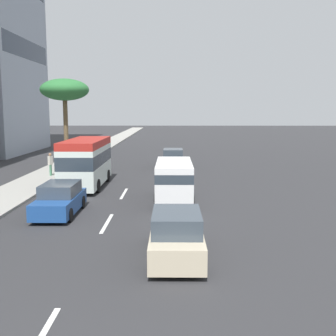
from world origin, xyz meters
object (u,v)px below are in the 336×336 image
minibus_lead (86,161)px  palm_tree (65,91)px  car_second (60,200)px  car_third (177,235)px  car_fourth (173,158)px  pedestrian_near_lamp (50,163)px  van_fifth (174,179)px

minibus_lead → palm_tree: 11.10m
car_second → car_third: car_third is taller
car_second → car_third: (-5.96, -5.67, 0.05)m
minibus_lead → car_fourth: minibus_lead is taller
minibus_lead → pedestrian_near_lamp: size_ratio=4.10×
car_second → pedestrian_near_lamp: (11.14, 3.71, 0.36)m
van_fifth → car_third: bearing=-179.7°
minibus_lead → pedestrian_near_lamp: (3.72, 3.51, -0.64)m
car_second → van_fifth: 6.39m
pedestrian_near_lamp → car_third: bearing=59.0°
car_fourth → van_fifth: van_fifth is taller
car_third → palm_tree: bearing=22.9°
car_third → pedestrian_near_lamp: size_ratio=2.62×
palm_tree → van_fifth: bearing=-145.2°
minibus_lead → van_fifth: 7.33m
palm_tree → car_second: bearing=-167.0°
car_second → palm_tree: (16.63, 3.85, 6.01)m
van_fifth → palm_tree: bearing=34.8°
car_fourth → pedestrian_near_lamp: size_ratio=2.50×
car_second → palm_tree: bearing=-167.0°
car_second → pedestrian_near_lamp: size_ratio=2.54×
car_second → palm_tree: palm_tree is taller
van_fifth → car_fourth: bearing=0.1°
car_third → car_second: bearing=43.6°
van_fifth → palm_tree: palm_tree is taller
minibus_lead → van_fifth: size_ratio=1.31×
palm_tree → minibus_lead: bearing=-158.4°
car_second → car_third: size_ratio=0.97×
car_second → pedestrian_near_lamp: 11.75m
minibus_lead → car_third: size_ratio=1.56×
van_fifth → pedestrian_near_lamp: 12.39m
van_fifth → palm_tree: 17.48m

